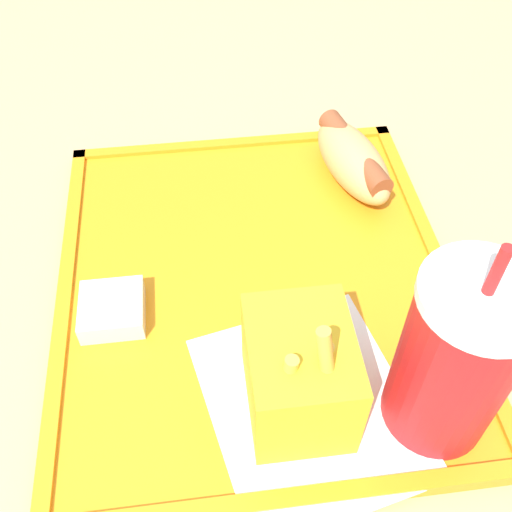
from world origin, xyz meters
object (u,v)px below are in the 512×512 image
object	(u,v)px
soda_cup	(456,359)
fries_carton	(299,375)
hot_dog_far	(353,159)
sauce_cup_mayo	(112,309)

from	to	relation	value
soda_cup	fries_carton	bearing A→B (deg)	-100.97
hot_dog_far	sauce_cup_mayo	xyz separation A→B (m)	(0.14, -0.23, -0.01)
soda_cup	fries_carton	size ratio (longest dim) A/B	1.54
soda_cup	sauce_cup_mayo	size ratio (longest dim) A/B	3.47
fries_carton	sauce_cup_mayo	distance (m)	0.17
fries_carton	sauce_cup_mayo	world-z (taller)	fries_carton
hot_dog_far	sauce_cup_mayo	world-z (taller)	hot_dog_far
soda_cup	sauce_cup_mayo	distance (m)	0.26
fries_carton	sauce_cup_mayo	xyz separation A→B (m)	(-0.09, -0.13, -0.03)
hot_dog_far	fries_carton	xyz separation A→B (m)	(0.23, -0.09, 0.02)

